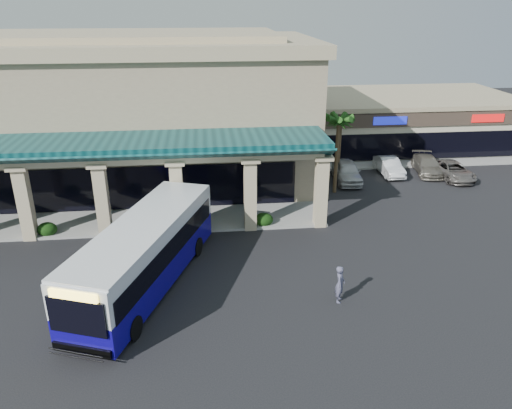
{
  "coord_description": "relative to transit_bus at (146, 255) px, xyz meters",
  "views": [
    {
      "loc": [
        -1.26,
        -23.6,
        13.63
      ],
      "look_at": [
        1.72,
        3.88,
        2.2
      ],
      "focal_mm": 35.0,
      "sensor_mm": 36.0,
      "label": 1
    }
  ],
  "objects": [
    {
      "name": "car_red",
      "position": [
        21.74,
        15.58,
        -1.07
      ],
      "size": [
        2.74,
        5.05,
        1.39
      ],
      "primitive_type": "imported",
      "rotation": [
        0.0,
        0.0,
        -0.17
      ],
      "color": "slate",
      "rests_on": "ground"
    },
    {
      "name": "broadleaf_tree",
      "position": [
        11.88,
        20.05,
        0.64
      ],
      "size": [
        2.6,
        2.6,
        4.81
      ],
      "primitive_type": null,
      "color": "black",
      "rests_on": "ground"
    },
    {
      "name": "transit_bus",
      "position": [
        0.0,
        0.0,
        0.0
      ],
      "size": [
        7.08,
        12.85,
        3.52
      ],
      "primitive_type": null,
      "rotation": [
        0.0,
        0.0,
        -0.35
      ],
      "color": "#0F0684",
      "rests_on": "ground"
    },
    {
      "name": "ground",
      "position": [
        4.38,
        1.05,
        -1.76
      ],
      "size": [
        110.0,
        110.0,
        0.0
      ],
      "primitive_type": "plane",
      "color": "black"
    },
    {
      "name": "car_gray",
      "position": [
        23.23,
        14.1,
        -1.09
      ],
      "size": [
        2.43,
        4.94,
        1.35
      ],
      "primitive_type": "imported",
      "rotation": [
        0.0,
        0.0,
        0.04
      ],
      "color": "slate",
      "rests_on": "ground"
    },
    {
      "name": "arcade",
      "position": [
        -3.62,
        7.85,
        1.09
      ],
      "size": [
        30.0,
        6.2,
        5.7
      ],
      "primitive_type": null,
      "color": "#093639",
      "rests_on": "ground"
    },
    {
      "name": "main_building",
      "position": [
        -3.62,
        17.05,
        3.91
      ],
      "size": [
        30.8,
        14.8,
        11.35
      ],
      "primitive_type": null,
      "color": "tan",
      "rests_on": "ground"
    },
    {
      "name": "car_white",
      "position": [
        18.44,
        15.64,
        -1.06
      ],
      "size": [
        1.48,
        4.26,
        1.4
      ],
      "primitive_type": "imported",
      "rotation": [
        0.0,
        0.0,
        0.0
      ],
      "color": "white",
      "rests_on": "ground"
    },
    {
      "name": "car_silver",
      "position": [
        14.47,
        14.38,
        -0.95
      ],
      "size": [
        2.29,
        4.92,
        1.63
      ],
      "primitive_type": "imported",
      "rotation": [
        0.0,
        0.0,
        -0.08
      ],
      "color": "silver",
      "rests_on": "ground"
    },
    {
      "name": "palm_1",
      "position": [
        13.88,
        15.05,
        1.14
      ],
      "size": [
        2.4,
        2.4,
        5.8
      ],
      "primitive_type": null,
      "color": "#183F11",
      "rests_on": "ground"
    },
    {
      "name": "strip_mall",
      "position": [
        22.38,
        25.05,
        0.69
      ],
      "size": [
        22.5,
        12.5,
        4.9
      ],
      "primitive_type": null,
      "color": "beige",
      "rests_on": "ground"
    },
    {
      "name": "palm_0",
      "position": [
        12.88,
        12.05,
        1.54
      ],
      "size": [
        2.4,
        2.4,
        6.6
      ],
      "primitive_type": null,
      "color": "#183F11",
      "rests_on": "ground"
    },
    {
      "name": "pedestrian",
      "position": [
        9.36,
        -2.45,
        -0.81
      ],
      "size": [
        0.66,
        0.8,
        1.9
      ],
      "primitive_type": "imported",
      "rotation": [
        0.0,
        0.0,
        1.23
      ],
      "color": "#50506A",
      "rests_on": "ground"
    }
  ]
}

